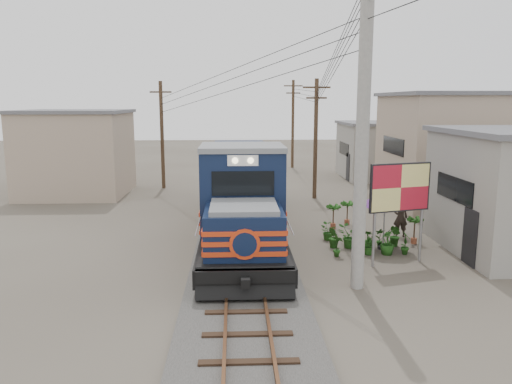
{
  "coord_description": "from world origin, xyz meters",
  "views": [
    {
      "loc": [
        -0.29,
        -15.1,
        5.71
      ],
      "look_at": [
        0.56,
        4.14,
        2.2
      ],
      "focal_mm": 35.0,
      "sensor_mm": 36.0,
      "label": 1
    }
  ],
  "objects_px": {
    "billboard": "(400,190)",
    "market_umbrella": "(385,199)",
    "locomotive": "(241,193)",
    "vendor": "(400,218)"
  },
  "relations": [
    {
      "from": "billboard",
      "to": "market_umbrella",
      "type": "xyz_separation_m",
      "value": [
        0.07,
        1.84,
        -0.7
      ]
    },
    {
      "from": "billboard",
      "to": "vendor",
      "type": "height_order",
      "value": "billboard"
    },
    {
      "from": "billboard",
      "to": "vendor",
      "type": "distance_m",
      "value": 4.23
    },
    {
      "from": "locomotive",
      "to": "market_umbrella",
      "type": "bearing_deg",
      "value": -26.54
    },
    {
      "from": "market_umbrella",
      "to": "vendor",
      "type": "relative_size",
      "value": 1.46
    },
    {
      "from": "market_umbrella",
      "to": "locomotive",
      "type": "bearing_deg",
      "value": 153.46
    },
    {
      "from": "market_umbrella",
      "to": "billboard",
      "type": "bearing_deg",
      "value": -92.04
    },
    {
      "from": "locomotive",
      "to": "market_umbrella",
      "type": "xyz_separation_m",
      "value": [
        5.53,
        -2.76,
        0.22
      ]
    },
    {
      "from": "locomotive",
      "to": "vendor",
      "type": "relative_size",
      "value": 9.77
    },
    {
      "from": "locomotive",
      "to": "market_umbrella",
      "type": "height_order",
      "value": "locomotive"
    }
  ]
}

